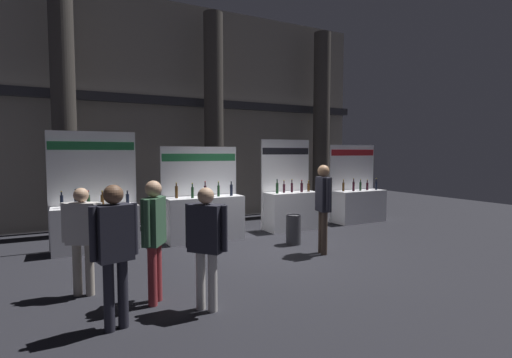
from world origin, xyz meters
TOP-DOWN VIEW (x-y plane):
  - ground_plane at (0.00, 0.00)m, footprint 24.00×24.00m
  - hall_colonnade at (0.00, 4.37)m, footprint 11.18×1.37m
  - exhibitor_booth_0 at (-3.43, 1.81)m, footprint 1.80×0.66m
  - exhibitor_booth_1 at (-1.04, 1.62)m, footprint 1.92×0.66m
  - exhibitor_booth_2 at (1.48, 1.70)m, footprint 1.53×0.66m
  - exhibitor_booth_3 at (3.93, 1.74)m, footprint 1.72×0.66m
  - trash_bin at (0.62, 0.27)m, footprint 0.34×0.34m
  - visitor_0 at (0.72, -0.69)m, footprint 0.28×0.53m
  - visitor_1 at (-2.39, -2.24)m, footprint 0.47×0.49m
  - visitor_2 at (-2.94, -1.68)m, footprint 0.39×0.48m
  - visitor_3 at (-3.81, -0.90)m, footprint 0.54×0.36m
  - visitor_4 at (-3.53, -2.25)m, footprint 0.55×0.32m

SIDE VIEW (x-z plane):
  - ground_plane at x=0.00m, z-range 0.00..0.00m
  - trash_bin at x=0.62m, z-range 0.00..0.68m
  - exhibitor_booth_3 at x=3.93m, z-range -0.58..1.75m
  - exhibitor_booth_1 at x=-1.04m, z-range -0.51..1.73m
  - exhibitor_booth_0 at x=-3.43m, z-range -0.67..1.90m
  - exhibitor_booth_2 at x=1.48m, z-range -0.61..1.85m
  - visitor_3 at x=-3.81m, z-range 0.14..1.73m
  - visitor_1 at x=-2.39m, z-range 0.17..1.81m
  - visitor_2 at x=-2.94m, z-range 0.16..1.88m
  - visitor_4 at x=-3.53m, z-range 0.17..1.90m
  - visitor_0 at x=0.72m, z-range 0.18..2.03m
  - hall_colonnade at x=0.00m, z-range -0.05..6.55m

